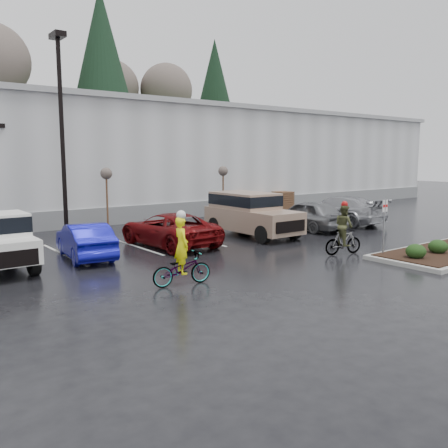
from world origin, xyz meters
TOP-DOWN VIEW (x-y plane):
  - ground at (0.00, 0.00)m, footprint 120.00×120.00m
  - warehouse at (0.00, 21.99)m, footprint 60.50×15.50m
  - lamppost at (-4.00, 12.00)m, footprint 0.50×1.00m
  - sapling_mid at (-1.50, 13.00)m, footprint 0.60×0.60m
  - sapling_east at (6.00, 13.00)m, footprint 0.60×0.60m
  - pallet_stack_a at (8.50, 14.00)m, footprint 1.20×1.20m
  - pallet_stack_b at (10.20, 14.00)m, footprint 1.20×1.20m
  - pallet_stack_c at (12.00, 14.00)m, footprint 1.20×1.20m
  - shrub_a at (4.00, -1.00)m, footprint 0.70×0.70m
  - shrub_b at (5.50, -1.00)m, footprint 0.70×0.70m
  - fire_lane_sign at (3.80, 0.20)m, footprint 0.30×0.05m
  - car_blue at (-5.06, 6.86)m, footprint 1.92×4.17m
  - car_red at (-1.30, 7.16)m, footprint 2.66×5.21m
  - suv_tan at (3.15, 6.91)m, footprint 2.20×5.10m
  - car_grey at (6.75, 6.75)m, footprint 1.91×4.56m
  - car_far_silver at (9.74, 7.19)m, footprint 2.57×5.59m
  - cyclist_hivis at (-4.21, 1.50)m, footprint 1.89×0.88m
  - cyclist_olive at (3.11, 1.50)m, footprint 1.66×0.84m

SIDE VIEW (x-z plane):
  - ground at x=0.00m, z-range 0.00..0.00m
  - shrub_a at x=4.00m, z-range 0.15..0.67m
  - shrub_b at x=5.50m, z-range 0.15..0.67m
  - car_blue at x=-5.06m, z-range 0.00..1.33m
  - pallet_stack_a at x=8.50m, z-range 0.00..1.35m
  - pallet_stack_b at x=10.20m, z-range 0.00..1.35m
  - pallet_stack_c at x=12.00m, z-range 0.00..1.35m
  - cyclist_hivis at x=-4.21m, z-range -0.42..1.79m
  - car_red at x=-1.30m, z-range 0.00..1.41m
  - car_grey at x=6.75m, z-range 0.00..1.54m
  - cyclist_olive at x=3.11m, z-range -0.27..1.81m
  - car_far_silver at x=9.74m, z-range 0.00..1.58m
  - suv_tan at x=3.15m, z-range 0.00..2.06m
  - fire_lane_sign at x=3.80m, z-range 0.31..2.51m
  - sapling_mid at x=-1.50m, z-range 1.13..4.33m
  - sapling_east at x=6.00m, z-range 1.13..4.33m
  - warehouse at x=0.00m, z-range 0.05..7.25m
  - lamppost at x=-4.00m, z-range 1.07..10.30m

